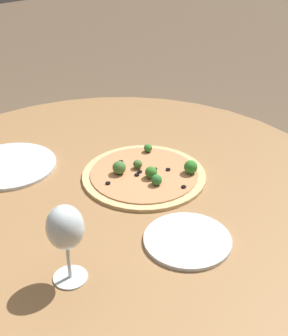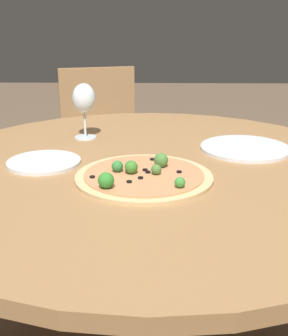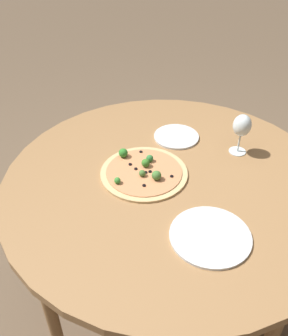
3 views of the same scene
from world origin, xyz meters
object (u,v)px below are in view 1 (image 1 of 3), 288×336
at_px(pizza, 145,174).
at_px(plate_far, 9,165).
at_px(plate_near, 187,240).
at_px(wine_glass, 65,229).

relative_size(pizza, plate_far, 1.29).
distance_m(pizza, plate_near, 0.31).
xyz_separation_m(wine_glass, plate_near, (0.28, -0.08, -0.13)).
bearing_deg(plate_near, plate_far, 103.97).
bearing_deg(plate_far, wine_glass, -103.71).
distance_m(pizza, plate_far, 0.41).
relative_size(wine_glass, plate_far, 0.66).
height_order(pizza, plate_far, pizza).
height_order(wine_glass, plate_far, wine_glass).
bearing_deg(plate_near, pizza, 67.42).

